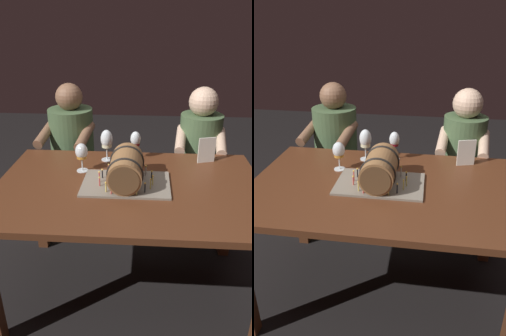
{
  "view_description": "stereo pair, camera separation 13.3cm",
  "coord_description": "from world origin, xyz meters",
  "views": [
    {
      "loc": [
        0.09,
        -1.56,
        1.58
      ],
      "look_at": [
        -0.02,
        -0.0,
        0.85
      ],
      "focal_mm": 35.11,
      "sensor_mm": 36.0,
      "label": 1
    },
    {
      "loc": [
        0.22,
        -1.55,
        1.58
      ],
      "look_at": [
        -0.02,
        -0.0,
        0.85
      ],
      "focal_mm": 35.11,
      "sensor_mm": 36.0,
      "label": 2
    }
  ],
  "objects": [
    {
      "name": "ground_plane",
      "position": [
        0.0,
        0.0,
        0.0
      ],
      "size": [
        8.0,
        8.0,
        0.0
      ],
      "primitive_type": "plane",
      "color": "black"
    },
    {
      "name": "dining_table",
      "position": [
        0.0,
        0.0,
        0.65
      ],
      "size": [
        1.45,
        0.93,
        0.75
      ],
      "color": "#562D19",
      "rests_on": "ground"
    },
    {
      "name": "barrel_cake",
      "position": [
        -0.02,
        -0.0,
        0.84
      ],
      "size": [
        0.47,
        0.31,
        0.19
      ],
      "color": "gray",
      "rests_on": "dining_table"
    },
    {
      "name": "wine_glass_red",
      "position": [
        0.02,
        0.36,
        0.88
      ],
      "size": [
        0.07,
        0.07,
        0.18
      ],
      "color": "white",
      "rests_on": "dining_table"
    },
    {
      "name": "wine_glass_amber",
      "position": [
        -0.28,
        0.16,
        0.87
      ],
      "size": [
        0.07,
        0.07,
        0.17
      ],
      "color": "white",
      "rests_on": "dining_table"
    },
    {
      "name": "wine_glass_white",
      "position": [
        -0.16,
        0.33,
        0.88
      ],
      "size": [
        0.07,
        0.07,
        0.2
      ],
      "color": "white",
      "rests_on": "dining_table"
    },
    {
      "name": "menu_card",
      "position": [
        0.46,
        0.33,
        0.83
      ],
      "size": [
        0.11,
        0.04,
        0.16
      ],
      "primitive_type": "cube",
      "rotation": [
        -0.01,
        0.0,
        0.29
      ],
      "color": "silver",
      "rests_on": "dining_table"
    },
    {
      "name": "person_seated_left",
      "position": [
        -0.48,
        0.75,
        0.53
      ],
      "size": [
        0.4,
        0.49,
        1.15
      ],
      "color": "#2A3A24",
      "rests_on": "ground"
    },
    {
      "name": "person_seated_right",
      "position": [
        0.48,
        0.75,
        0.51
      ],
      "size": [
        0.38,
        0.48,
        1.13
      ],
      "color": "#2A3A24",
      "rests_on": "ground"
    }
  ]
}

